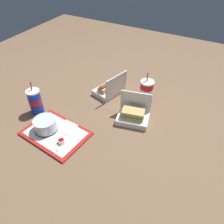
# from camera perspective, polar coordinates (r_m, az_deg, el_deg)

# --- Properties ---
(ground_plane) EXTENTS (3.20, 3.20, 0.00)m
(ground_plane) POSITION_cam_1_polar(r_m,az_deg,el_deg) (1.37, -0.84, -2.84)
(ground_plane) COLOR brown
(food_tray) EXTENTS (0.40, 0.30, 0.01)m
(food_tray) POSITION_cam_1_polar(r_m,az_deg,el_deg) (1.34, -14.48, -5.47)
(food_tray) COLOR red
(food_tray) RESTS_ON ground_plane
(cake_container) EXTENTS (0.14, 0.14, 0.08)m
(cake_container) POSITION_cam_1_polar(r_m,az_deg,el_deg) (1.34, -16.99, -3.25)
(cake_container) COLOR black
(cake_container) RESTS_ON food_tray
(ketchup_cup) EXTENTS (0.04, 0.04, 0.02)m
(ketchup_cup) POSITION_cam_1_polar(r_m,az_deg,el_deg) (1.26, -13.09, -7.43)
(ketchup_cup) COLOR white
(ketchup_cup) RESTS_ON food_tray
(napkin_stack) EXTENTS (0.11, 0.11, 0.00)m
(napkin_stack) POSITION_cam_1_polar(r_m,az_deg,el_deg) (1.35, -11.70, -3.94)
(napkin_stack) COLOR white
(napkin_stack) RESTS_ON food_tray
(plastic_fork) EXTENTS (0.09, 0.08, 0.00)m
(plastic_fork) POSITION_cam_1_polar(r_m,az_deg,el_deg) (1.27, -14.38, -8.02)
(plastic_fork) COLOR white
(plastic_fork) RESTS_ON food_tray
(clamshell_hotdog_back) EXTENTS (0.20, 0.24, 0.18)m
(clamshell_hotdog_back) POSITION_cam_1_polar(r_m,az_deg,el_deg) (1.59, -0.71, 6.11)
(clamshell_hotdog_back) COLOR white
(clamshell_hotdog_back) RESTS_ON ground_plane
(clamshell_sandwich_right) EXTENTS (0.22, 0.18, 0.17)m
(clamshell_sandwich_right) POSITION_cam_1_polar(r_m,az_deg,el_deg) (1.36, 5.57, -0.86)
(clamshell_sandwich_right) COLOR white
(clamshell_sandwich_right) RESTS_ON ground_plane
(soda_cup_left) EXTENTS (0.09, 0.09, 0.23)m
(soda_cup_left) POSITION_cam_1_polar(r_m,az_deg,el_deg) (1.48, -19.38, 2.64)
(soda_cup_left) COLOR #1938B7
(soda_cup_left) RESTS_ON ground_plane
(soda_cup_corner) EXTENTS (0.09, 0.09, 0.24)m
(soda_cup_corner) POSITION_cam_1_polar(r_m,az_deg,el_deg) (1.49, 8.94, 5.17)
(soda_cup_corner) COLOR red
(soda_cup_corner) RESTS_ON ground_plane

